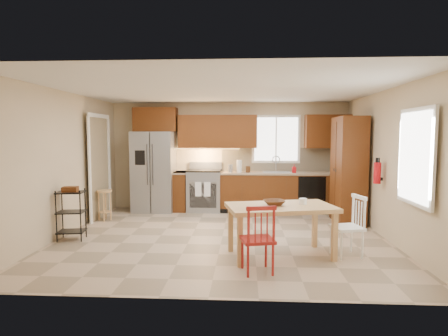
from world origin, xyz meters
The scene contains 33 objects.
floor centered at (0.00, 0.00, 0.00)m, with size 5.50×5.50×0.00m, color tan.
ceiling centered at (0.00, 0.00, 2.50)m, with size 5.50×5.00×0.02m, color silver.
wall_back centered at (0.00, 2.50, 1.25)m, with size 5.50×0.02×2.50m, color #CCB793.
wall_front centered at (0.00, -2.50, 1.25)m, with size 5.50×0.02×2.50m, color #CCB793.
wall_left centered at (-2.75, 0.00, 1.25)m, with size 0.02×5.00×2.50m, color #CCB793.
wall_right centered at (2.75, 0.00, 1.25)m, with size 0.02×5.00×2.50m, color #CCB793.
refrigerator centered at (-1.70, 2.12, 0.91)m, with size 0.92×0.75×1.82m, color gray.
range_stove centered at (-0.55, 2.19, 0.46)m, with size 0.76×0.63×0.92m, color gray.
base_cabinet_narrow centered at (-1.10, 2.20, 0.45)m, with size 0.30×0.60×0.90m, color #582C10.
base_cabinet_run centered at (1.29, 2.20, 0.45)m, with size 2.92×0.60×0.90m, color #582C10.
dishwasher centered at (1.85, 1.91, 0.45)m, with size 0.60×0.02×0.78m, color black.
backsplash centered at (1.29, 2.48, 1.18)m, with size 2.92×0.03×0.55m, color beige.
upper_over_fridge centered at (-1.70, 2.33, 2.10)m, with size 1.00×0.35×0.55m, color #633010.
upper_left_block centered at (-0.25, 2.33, 1.83)m, with size 1.80×0.35×0.75m, color #633010.
upper_right_block centered at (2.25, 2.33, 1.83)m, with size 1.00×0.35×0.75m, color #633010.
window_back centered at (1.10, 2.48, 1.65)m, with size 1.12×0.04×1.12m, color white.
sink centered at (1.10, 2.20, 0.86)m, with size 0.62×0.46×0.16m, color gray.
undercab_glow centered at (-0.55, 2.30, 1.43)m, with size 1.60×0.30×0.01m, color #FFBF66.
soap_bottle centered at (1.48, 2.10, 1.00)m, with size 0.09×0.09×0.19m, color #B80C13.
paper_towel centered at (0.25, 2.15, 1.04)m, with size 0.12×0.12×0.28m, color white.
canister_steel centered at (0.05, 2.15, 0.99)m, with size 0.11×0.11×0.18m, color gray.
canister_wood centered at (0.45, 2.12, 0.97)m, with size 0.10×0.10×0.14m, color #4C2B14.
pantry centered at (2.43, 1.20, 1.05)m, with size 0.50×0.95×2.10m, color #582C10.
fire_extinguisher centered at (2.63, 0.15, 1.10)m, with size 0.12×0.12×0.36m, color #B80C13.
window_right centered at (2.68, -1.15, 1.45)m, with size 0.04×1.02×1.32m, color white.
doorway centered at (-2.67, 1.30, 1.05)m, with size 0.04×0.95×2.10m, color #8C7A59.
dining_table centered at (0.89, -1.01, 0.36)m, with size 1.49×0.84×0.73m, color tan, non-canonical shape.
chair_red centered at (0.54, -1.66, 0.44)m, with size 0.41×0.41×0.88m, color maroon, non-canonical shape.
chair_white centered at (1.84, -0.96, 0.44)m, with size 0.41×0.41×0.88m, color white, non-canonical shape.
table_bowl centered at (0.80, -1.01, 0.74)m, with size 0.30×0.30×0.07m, color #4C2B14.
table_jar centered at (1.22, -0.91, 0.76)m, with size 0.10×0.10×0.12m, color white.
bar_stool centered at (-2.48, 1.08, 0.31)m, with size 0.30×0.30×0.63m, color tan, non-canonical shape.
utility_cart centered at (-2.50, -0.34, 0.42)m, with size 0.42×0.33×0.85m, color black, non-canonical shape.
Camera 1 is at (0.39, -6.31, 1.74)m, focal length 30.00 mm.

